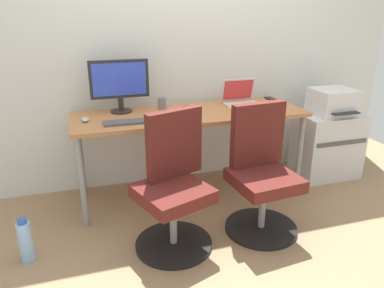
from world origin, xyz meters
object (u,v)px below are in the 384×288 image
(office_chair_left, at_px, (174,188))
(side_cabinet, at_px, (327,145))
(open_laptop, at_px, (241,99))
(desktop_monitor, at_px, (119,82))
(coffee_mug, at_px, (184,114))
(water_bottle_on_floor, at_px, (26,241))
(office_chair_right, at_px, (261,175))
(printer, at_px, (333,102))

(office_chair_left, relative_size, side_cabinet, 1.49)
(open_laptop, bearing_deg, desktop_monitor, 176.45)
(desktop_monitor, bearing_deg, coffee_mug, -40.91)
(desktop_monitor, relative_size, coffee_mug, 5.22)
(water_bottle_on_floor, relative_size, coffee_mug, 3.37)
(desktop_monitor, xyz_separation_m, open_laptop, (1.06, -0.07, -0.20))
(desktop_monitor, bearing_deg, office_chair_left, -74.67)
(side_cabinet, relative_size, open_laptop, 2.03)
(water_bottle_on_floor, relative_size, open_laptop, 1.00)
(office_chair_right, bearing_deg, printer, 31.49)
(open_laptop, bearing_deg, side_cabinet, -8.17)
(office_chair_left, height_order, office_chair_right, same)
(open_laptop, bearing_deg, coffee_mug, -153.08)
(water_bottle_on_floor, xyz_separation_m, desktop_monitor, (0.76, 0.76, 0.86))
(desktop_monitor, distance_m, coffee_mug, 0.62)
(office_chair_right, distance_m, water_bottle_on_floor, 1.68)
(water_bottle_on_floor, bearing_deg, desktop_monitor, 45.12)
(office_chair_right, bearing_deg, coffee_mug, 135.03)
(coffee_mug, bearing_deg, desktop_monitor, 139.09)
(desktop_monitor, bearing_deg, open_laptop, -3.55)
(side_cabinet, xyz_separation_m, coffee_mug, (-1.50, -0.19, 0.49))
(printer, distance_m, water_bottle_on_floor, 2.82)
(desktop_monitor, bearing_deg, office_chair_right, -43.04)
(office_chair_left, bearing_deg, water_bottle_on_floor, 175.41)
(water_bottle_on_floor, height_order, coffee_mug, coffee_mug)
(office_chair_left, xyz_separation_m, water_bottle_on_floor, (-0.99, 0.08, -0.28))
(office_chair_left, xyz_separation_m, office_chair_right, (0.66, 0.00, 0.00))
(printer, relative_size, desktop_monitor, 0.83)
(office_chair_left, bearing_deg, desktop_monitor, 105.33)
(office_chair_left, height_order, side_cabinet, office_chair_left)
(coffee_mug, bearing_deg, office_chair_left, -114.68)
(printer, bearing_deg, open_laptop, 171.77)
(office_chair_left, relative_size, open_laptop, 3.03)
(printer, distance_m, coffee_mug, 1.52)
(side_cabinet, relative_size, water_bottle_on_floor, 2.03)
(water_bottle_on_floor, height_order, open_laptop, open_laptop)
(side_cabinet, xyz_separation_m, printer, (0.00, -0.00, 0.43))
(side_cabinet, relative_size, printer, 1.58)
(office_chair_right, xyz_separation_m, desktop_monitor, (-0.89, 0.84, 0.58))
(office_chair_left, bearing_deg, office_chair_right, 0.29)
(water_bottle_on_floor, height_order, desktop_monitor, desktop_monitor)
(office_chair_right, relative_size, side_cabinet, 1.49)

